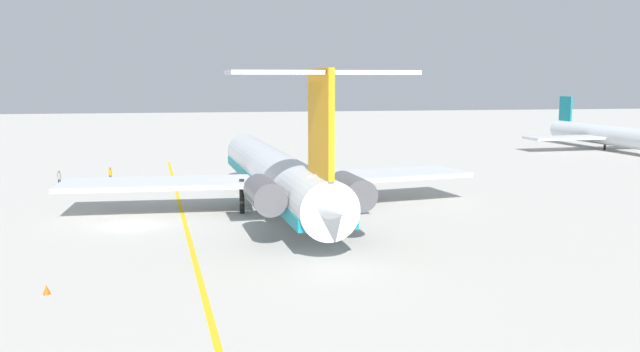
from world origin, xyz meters
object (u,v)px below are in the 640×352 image
at_px(main_jetliner, 278,174).
at_px(ground_crew_near_nose, 110,173).
at_px(ground_crew_near_tail, 59,176).
at_px(safety_cone_nose, 47,289).
at_px(airliner_far_left, 609,135).

relative_size(main_jetliner, ground_crew_near_nose, 24.02).
height_order(main_jetliner, ground_crew_near_tail, main_jetliner).
bearing_deg(ground_crew_near_tail, safety_cone_nose, 12.89).
xyz_separation_m(main_jetliner, safety_cone_nose, (20.34, -14.67, -3.01)).
height_order(ground_crew_near_nose, safety_cone_nose, ground_crew_near_nose).
height_order(main_jetliner, safety_cone_nose, main_jetliner).
bearing_deg(safety_cone_nose, ground_crew_near_nose, -177.58).
relative_size(main_jetliner, safety_cone_nose, 75.18).
height_order(ground_crew_near_nose, ground_crew_near_tail, ground_crew_near_tail).
bearing_deg(airliner_far_left, main_jetliner, -58.95).
xyz_separation_m(main_jetliner, ground_crew_near_nose, (-19.26, -16.35, -2.19)).
bearing_deg(safety_cone_nose, airliner_far_left, 130.04).
distance_m(main_jetliner, ground_crew_near_tail, 27.26).
bearing_deg(main_jetliner, airliner_far_left, -59.62).
relative_size(airliner_far_left, safety_cone_nose, 50.21).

